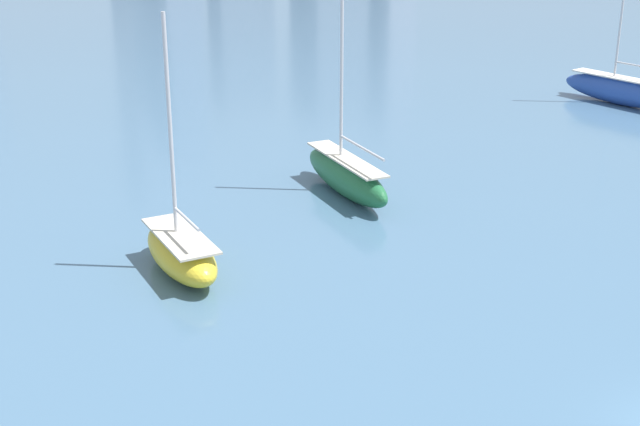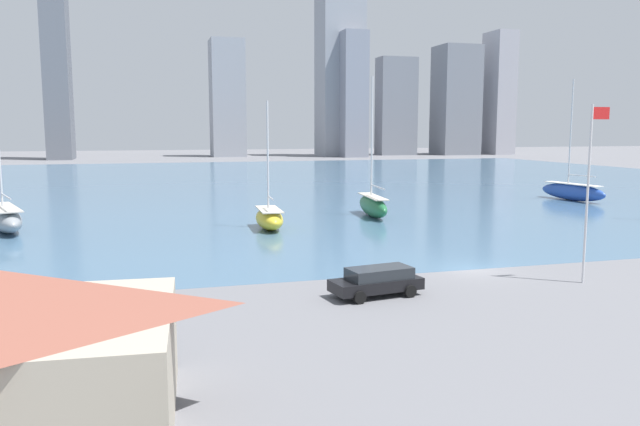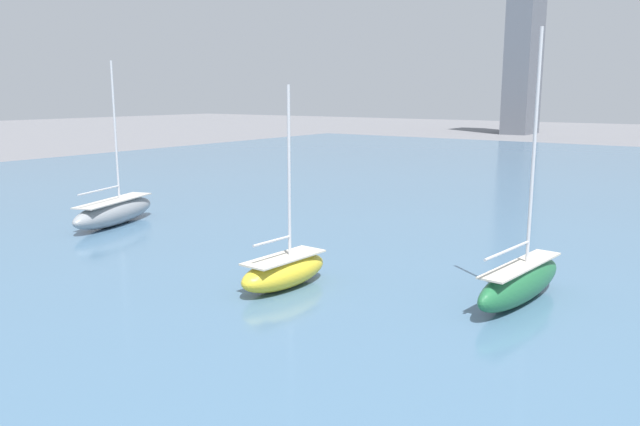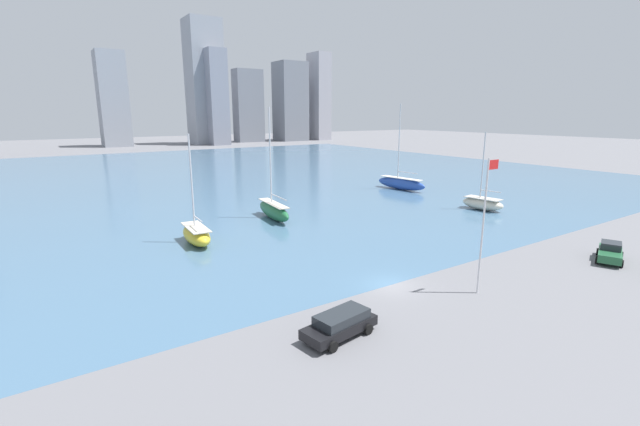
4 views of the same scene
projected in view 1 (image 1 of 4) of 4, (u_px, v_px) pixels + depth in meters
harbor_water at (75, 64)px, 84.97m from camera, size 180.00×140.00×0.00m
sailboat_yellow at (181, 252)px, 39.68m from camera, size 2.63×6.72×11.53m
sailboat_blue at (621, 90)px, 69.35m from camera, size 3.08×10.64×15.27m
sailboat_green at (346, 175)px, 49.50m from camera, size 2.62×9.32×14.35m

